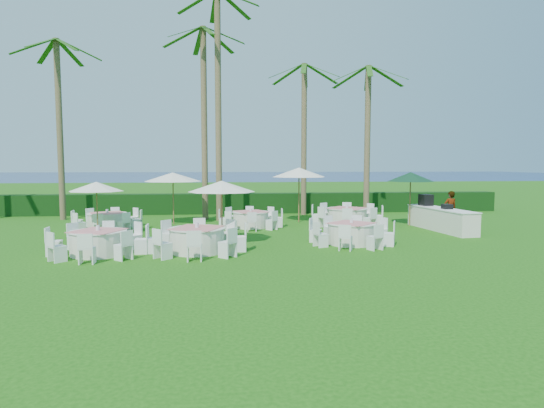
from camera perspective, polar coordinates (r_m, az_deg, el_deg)
The scene contains 21 objects.
ground at distance 15.70m, azimuth -5.79°, elevation -5.86°, with size 120.00×120.00×0.00m, color #184E0D.
hedge at distance 27.52m, azimuth -5.99°, elevation 0.07°, with size 34.00×1.00×1.20m, color black.
ocean at distance 117.46m, azimuth -6.16°, elevation 3.53°, with size 260.00×260.00×0.00m, color #060E45.
banquet_table_a at distance 15.95m, azimuth -20.97°, elevation -4.46°, with size 3.19×3.19×0.96m.
banquet_table_b at distance 15.54m, azimuth -9.38°, elevation -4.38°, with size 3.30×3.30×1.00m.
banquet_table_c at distance 17.14m, azimuth 9.92°, elevation -3.59°, with size 3.07×3.07×0.95m.
banquet_table_d at distance 21.85m, azimuth -19.95°, elevation -2.00°, with size 3.04×3.04×0.93m.
banquet_table_e at distance 21.32m, azimuth -2.68°, elevation -1.89°, with size 2.99×2.99×0.91m.
banquet_table_f at distance 22.28m, azimuth 9.38°, elevation -1.52°, with size 3.38×3.38×1.02m.
umbrella_a at distance 20.02m, azimuth -21.18°, elevation 2.05°, with size 2.20×2.20×2.24m.
umbrella_b at distance 16.76m, azimuth -6.34°, elevation 2.21°, with size 2.46×2.46×2.35m.
umbrella_c at distance 22.89m, azimuth -12.34°, elevation 3.33°, with size 2.79×2.79×2.55m.
umbrella_d at distance 23.17m, azimuth 3.41°, elevation 3.98°, with size 2.73×2.73×2.79m.
umbrella_green at distance 22.77m, azimuth 17.00°, elevation 3.28°, with size 2.28×2.28×2.58m.
buffet_table at distance 21.70m, azimuth 20.37°, elevation -1.70°, with size 1.37×4.40×1.54m.
staff_person at distance 22.77m, azimuth 21.46°, elevation -0.63°, with size 0.62×0.41×1.71m, color gray.
palm_a at distance 26.70m, azimuth -25.13°, elevation 9.36°, with size 4.35×4.28×9.47m.
palm_b at distance 24.69m, azimuth -8.52°, elevation 10.94°, with size 4.31×4.33×10.12m.
palm_c at distance 24.14m, azimuth -6.77°, elevation 13.07°, with size 4.18×4.39×11.74m.
palm_d at distance 26.70m, azimuth 4.03°, elevation 9.00°, with size 4.27×4.36×8.73m.
palm_e at distance 25.37m, azimuth 11.89°, elevation 8.54°, with size 4.33×4.31×8.23m.
Camera 1 is at (-0.09, -15.42, 2.95)m, focal length 30.00 mm.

